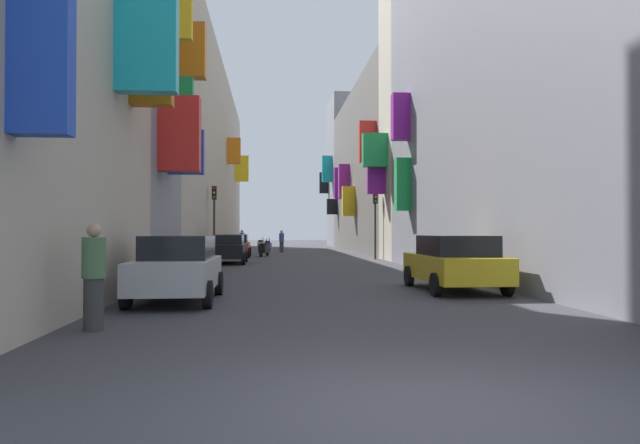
% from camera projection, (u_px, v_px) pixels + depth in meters
% --- Properties ---
extents(ground_plane, '(140.00, 140.00, 0.00)m').
position_uv_depth(ground_plane, '(294.00, 258.00, 35.17)').
color(ground_plane, '#38383D').
extents(building_left_mid_b, '(7.34, 42.24, 14.16)m').
position_uv_depth(building_left_mid_b, '(185.00, 160.00, 43.44)').
color(building_left_mid_b, '#BCB29E').
rests_on(building_left_mid_b, ground).
extents(building_right_mid_a, '(7.38, 3.59, 20.87)m').
position_uv_depth(building_right_mid_a, '(436.00, 78.00, 32.51)').
color(building_right_mid_a, '#BCB29E').
rests_on(building_right_mid_a, ground).
extents(building_right_mid_b, '(7.04, 23.96, 12.97)m').
position_uv_depth(building_right_mid_b, '(387.00, 172.00, 46.17)').
color(building_right_mid_b, slate).
rests_on(building_right_mid_b, ground).
extents(building_right_mid_c, '(7.07, 7.77, 16.00)m').
position_uv_depth(building_right_mid_c, '(357.00, 173.00, 62.00)').
color(building_right_mid_c, gray).
rests_on(building_right_mid_c, ground).
extents(parked_car_red, '(1.96, 4.27, 1.44)m').
position_uv_depth(parked_car_red, '(235.00, 245.00, 35.99)').
color(parked_car_red, '#B21E1E').
rests_on(parked_car_red, ground).
extents(parked_car_silver, '(1.87, 3.95, 1.53)m').
position_uv_depth(parked_car_silver, '(178.00, 267.00, 13.29)').
color(parked_car_silver, '#B7B7BC').
rests_on(parked_car_silver, ground).
extents(parked_car_yellow, '(2.03, 4.19, 1.52)m').
position_uv_depth(parked_car_yellow, '(455.00, 262.00, 15.60)').
color(parked_car_yellow, gold).
rests_on(parked_car_yellow, ground).
extents(parked_car_black, '(1.84, 4.28, 1.46)m').
position_uv_depth(parked_car_black, '(228.00, 248.00, 28.98)').
color(parked_car_black, black).
rests_on(parked_car_black, ground).
extents(scooter_blue, '(0.62, 1.85, 1.13)m').
position_uv_depth(scooter_blue, '(268.00, 246.00, 46.08)').
color(scooter_blue, '#2D4CAD').
rests_on(scooter_blue, ground).
extents(scooter_silver, '(0.72, 1.94, 1.13)m').
position_uv_depth(scooter_silver, '(261.00, 244.00, 51.00)').
color(scooter_silver, '#ADADB2').
rests_on(scooter_silver, ground).
extents(scooter_black, '(0.74, 1.93, 1.13)m').
position_uv_depth(scooter_black, '(264.00, 249.00, 36.95)').
color(scooter_black, black).
rests_on(scooter_black, ground).
extents(pedestrian_crossing, '(0.51, 0.51, 1.74)m').
position_uv_depth(pedestrian_crossing, '(242.00, 241.00, 43.00)').
color(pedestrian_crossing, '#282828').
rests_on(pedestrian_crossing, ground).
extents(pedestrian_near_left, '(0.51, 0.51, 1.71)m').
position_uv_depth(pedestrian_near_left, '(282.00, 241.00, 43.78)').
color(pedestrian_near_left, '#383838').
rests_on(pedestrian_near_left, ground).
extents(pedestrian_near_right, '(0.44, 0.44, 1.77)m').
position_uv_depth(pedestrian_near_right, '(94.00, 277.00, 9.38)').
color(pedestrian_near_right, '#373737').
rests_on(pedestrian_near_right, ground).
extents(traffic_light_near_corner, '(0.26, 0.34, 4.00)m').
position_uv_depth(traffic_light_near_corner, '(375.00, 212.00, 32.95)').
color(traffic_light_near_corner, '#2D2D2D').
rests_on(traffic_light_near_corner, ground).
extents(traffic_light_far_corner, '(0.26, 0.34, 4.17)m').
position_uv_depth(traffic_light_far_corner, '(214.00, 210.00, 31.87)').
color(traffic_light_far_corner, '#2D2D2D').
rests_on(traffic_light_far_corner, ground).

